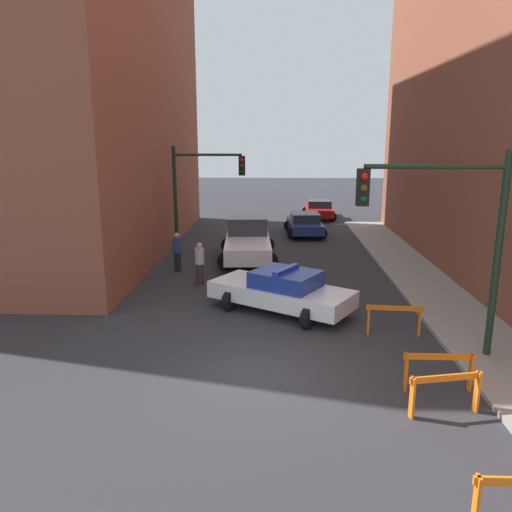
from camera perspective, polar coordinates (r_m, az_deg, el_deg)
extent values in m
plane|color=#2D2D33|center=(12.35, 0.23, -13.56)|extent=(120.00, 120.00, 0.00)
cube|color=brown|center=(28.22, -25.61, 20.87)|extent=(14.00, 20.00, 19.71)
cylinder|color=black|center=(13.72, 25.89, -0.07)|extent=(0.18, 0.18, 5.20)
cylinder|color=black|center=(12.83, 19.84, 9.59)|extent=(3.40, 0.12, 0.12)
cube|color=black|center=(12.47, 12.12, 7.68)|extent=(0.30, 0.22, 0.90)
sphere|color=red|center=(12.30, 12.30, 8.86)|extent=(0.18, 0.18, 0.18)
sphere|color=#4C3D0C|center=(12.32, 12.23, 7.61)|extent=(0.18, 0.18, 0.18)
sphere|color=#0C4219|center=(12.35, 12.17, 6.37)|extent=(0.18, 0.18, 0.18)
cylinder|color=black|center=(24.29, -9.19, 6.16)|extent=(0.18, 0.18, 5.20)
cylinder|color=black|center=(23.85, -5.54, 11.44)|extent=(3.20, 0.12, 0.12)
cube|color=black|center=(23.71, -1.62, 10.28)|extent=(0.30, 0.22, 0.90)
sphere|color=red|center=(23.56, -1.65, 10.91)|extent=(0.18, 0.18, 0.18)
sphere|color=#4C3D0C|center=(23.57, -1.64, 10.26)|extent=(0.18, 0.18, 0.18)
sphere|color=#0C4219|center=(23.59, -1.64, 9.60)|extent=(0.18, 0.18, 0.18)
cube|color=white|center=(16.39, 2.84, -4.35)|extent=(4.97, 4.03, 0.55)
cube|color=navy|center=(16.14, 3.44, -2.65)|extent=(2.53, 2.42, 0.52)
cylinder|color=black|center=(16.57, -3.04, -5.14)|extent=(0.53, 0.68, 0.66)
cylinder|color=black|center=(17.90, 0.23, -3.71)|extent=(0.53, 0.68, 0.66)
cylinder|color=black|center=(15.11, 5.93, -7.08)|extent=(0.53, 0.68, 0.66)
cylinder|color=black|center=(16.55, 8.71, -5.32)|extent=(0.53, 0.68, 0.66)
cube|color=#2633BF|center=(16.06, 3.45, -1.55)|extent=(0.89, 1.28, 0.12)
cube|color=silver|center=(23.01, -0.95, 1.26)|extent=(2.30, 5.51, 0.70)
cube|color=#2D333D|center=(23.93, -0.97, 3.56)|extent=(1.94, 1.83, 0.80)
cylinder|color=black|center=(24.74, -3.09, 1.27)|extent=(0.81, 0.31, 0.80)
cylinder|color=black|center=(24.74, 1.17, 1.29)|extent=(0.81, 0.31, 0.80)
cylinder|color=black|center=(21.48, -3.40, -0.61)|extent=(0.81, 0.31, 0.80)
cylinder|color=black|center=(21.48, 1.51, -0.59)|extent=(0.81, 0.31, 0.80)
cube|color=navy|center=(29.48, 5.59, 3.54)|extent=(2.03, 4.39, 0.52)
cube|color=#232833|center=(29.23, 5.65, 4.45)|extent=(1.68, 1.89, 0.48)
cylinder|color=black|center=(30.76, 3.77, 3.50)|extent=(0.63, 0.25, 0.62)
cylinder|color=black|center=(30.93, 6.83, 3.49)|extent=(0.63, 0.25, 0.62)
cylinder|color=black|center=(28.14, 4.20, 2.56)|extent=(0.63, 0.25, 0.62)
cylinder|color=black|center=(28.34, 7.54, 2.55)|extent=(0.63, 0.25, 0.62)
cube|color=maroon|center=(35.68, 7.19, 5.22)|extent=(1.87, 4.33, 0.52)
cube|color=#232833|center=(35.44, 7.23, 5.98)|extent=(1.61, 1.83, 0.48)
cylinder|color=black|center=(36.98, 5.75, 5.14)|extent=(0.62, 0.23, 0.62)
cylinder|color=black|center=(37.10, 8.32, 5.09)|extent=(0.62, 0.23, 0.62)
cylinder|color=black|center=(34.35, 5.95, 4.50)|extent=(0.62, 0.23, 0.62)
cylinder|color=black|center=(34.47, 8.70, 4.45)|extent=(0.62, 0.23, 0.62)
cylinder|color=#382D23|center=(19.54, -6.42, -2.07)|extent=(0.37, 0.37, 0.82)
cylinder|color=#B2B2B7|center=(19.36, -6.47, -0.01)|extent=(0.48, 0.48, 0.62)
sphere|color=tan|center=(19.27, -6.51, 1.20)|extent=(0.29, 0.29, 0.22)
cylinder|color=black|center=(21.63, -8.93, -0.63)|extent=(0.38, 0.38, 0.82)
cylinder|color=navy|center=(21.47, -9.00, 1.24)|extent=(0.49, 0.49, 0.62)
sphere|color=tan|center=(21.39, -9.04, 2.34)|extent=(0.30, 0.30, 0.22)
cube|color=orange|center=(8.65, 23.86, -24.44)|extent=(0.05, 0.16, 0.90)
cube|color=orange|center=(11.15, 20.95, -12.88)|extent=(1.58, 0.38, 0.14)
cube|color=orange|center=(10.99, 17.43, -15.20)|extent=(0.08, 0.17, 0.90)
cube|color=orange|center=(11.68, 23.93, -14.01)|extent=(0.08, 0.17, 0.90)
cube|color=orange|center=(12.07, 20.24, -10.75)|extent=(1.60, 0.06, 0.14)
cube|color=orange|center=(12.03, 16.76, -12.56)|extent=(0.05, 0.16, 0.90)
cube|color=orange|center=(12.47, 23.31, -12.16)|extent=(0.05, 0.16, 0.90)
cube|color=orange|center=(14.91, 15.56, -5.76)|extent=(1.60, 0.17, 0.14)
cube|color=orange|center=(14.93, 12.72, -7.11)|extent=(0.06, 0.16, 0.90)
cube|color=orange|center=(15.17, 18.17, -7.14)|extent=(0.06, 0.16, 0.90)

